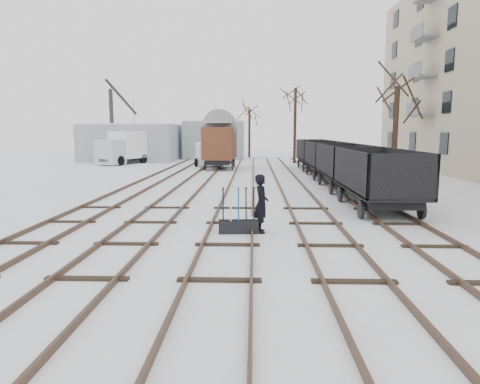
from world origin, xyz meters
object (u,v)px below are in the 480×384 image
(worker, at_px, (261,204))
(crane, at_px, (113,141))
(ground_frame, at_px, (238,224))
(panel_van, at_px, (209,154))
(box_van_wagon, at_px, (220,142))
(freight_wagon_a, at_px, (377,187))
(lorry, at_px, (129,147))

(worker, distance_m, crane, 34.83)
(ground_frame, relative_size, crane, 0.17)
(worker, bearing_deg, crane, 19.76)
(panel_van, distance_m, crane, 11.31)
(box_van_wagon, xyz_separation_m, crane, (-11.96, 7.46, -0.07))
(freight_wagon_a, xyz_separation_m, box_van_wagon, (-8.22, 19.53, 1.37))
(freight_wagon_a, relative_size, crane, 0.72)
(worker, height_order, lorry, lorry)
(worker, relative_size, freight_wagon_a, 0.31)
(ground_frame, height_order, worker, worker)
(ground_frame, relative_size, box_van_wagon, 0.28)
(panel_van, bearing_deg, ground_frame, -94.57)
(ground_frame, xyz_separation_m, crane, (-14.44, 31.41, 1.99))
(ground_frame, bearing_deg, worker, 3.68)
(freight_wagon_a, relative_size, lorry, 0.83)
(worker, relative_size, panel_van, 0.37)
(worker, height_order, freight_wagon_a, freight_wagon_a)
(worker, distance_m, panel_van, 27.81)
(freight_wagon_a, distance_m, box_van_wagon, 21.23)
(box_van_wagon, bearing_deg, panel_van, 113.75)
(lorry, bearing_deg, crane, 163.91)
(box_van_wagon, height_order, panel_van, box_van_wagon)
(freight_wagon_a, xyz_separation_m, panel_van, (-9.62, 23.10, 0.16))
(freight_wagon_a, bearing_deg, box_van_wagon, 112.82)
(panel_van, xyz_separation_m, crane, (-10.56, 3.89, 1.14))
(ground_frame, height_order, box_van_wagon, box_van_wagon)
(ground_frame, distance_m, lorry, 32.03)
(worker, bearing_deg, freight_wagon_a, -55.24)
(ground_frame, bearing_deg, panel_van, 94.12)
(lorry, relative_size, crane, 0.87)
(lorry, bearing_deg, ground_frame, -42.85)
(box_van_wagon, bearing_deg, lorry, 152.59)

